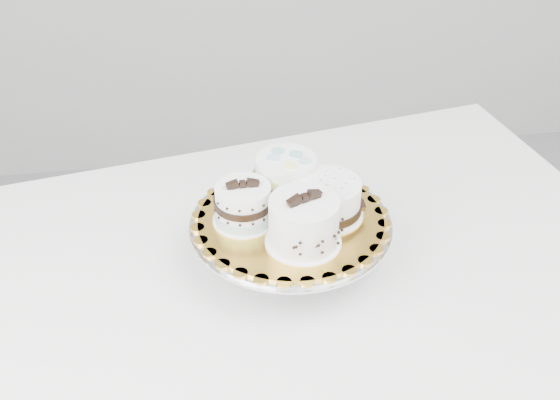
{
  "coord_description": "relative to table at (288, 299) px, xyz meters",
  "views": [
    {
      "loc": [
        -0.22,
        -0.71,
        1.54
      ],
      "look_at": [
        -0.09,
        0.21,
        0.88
      ],
      "focal_mm": 45.0,
      "sensor_mm": 36.0,
      "label": 1
    }
  ],
  "objects": [
    {
      "name": "cake_stand",
      "position": [
        0.01,
        0.02,
        0.13
      ],
      "size": [
        0.34,
        0.34,
        0.09
      ],
      "color": "gray",
      "rests_on": "table"
    },
    {
      "name": "cake_dots",
      "position": [
        0.01,
        0.08,
        0.21
      ],
      "size": [
        0.13,
        0.13,
        0.08
      ],
      "rotation": [
        0.0,
        0.0,
        -0.35
      ],
      "color": "white",
      "rests_on": "cake_board"
    },
    {
      "name": "cake_board",
      "position": [
        0.01,
        0.02,
        0.17
      ],
      "size": [
        0.36,
        0.36,
        0.0
      ],
      "primitive_type": "cylinder",
      "rotation": [
        0.0,
        0.0,
        0.17
      ],
      "color": "gold",
      "rests_on": "cake_stand"
    },
    {
      "name": "table",
      "position": [
        0.0,
        0.0,
        0.0
      ],
      "size": [
        1.39,
        1.05,
        0.75
      ],
      "rotation": [
        0.0,
        0.0,
        0.18
      ],
      "color": "white",
      "rests_on": "floor"
    },
    {
      "name": "cake_swirl",
      "position": [
        0.02,
        -0.05,
        0.21
      ],
      "size": [
        0.14,
        0.14,
        0.1
      ],
      "rotation": [
        0.0,
        0.0,
        0.39
      ],
      "color": "white",
      "rests_on": "cake_board"
    },
    {
      "name": "cake_banded",
      "position": [
        -0.07,
        0.02,
        0.2
      ],
      "size": [
        0.1,
        0.1,
        0.08
      ],
      "rotation": [
        0.0,
        0.0,
        0.04
      ],
      "color": "white",
      "rests_on": "cake_board"
    },
    {
      "name": "cake_ribbon",
      "position": [
        0.07,
        0.02,
        0.2
      ],
      "size": [
        0.13,
        0.12,
        0.07
      ],
      "rotation": [
        0.0,
        0.0,
        0.07
      ],
      "color": "white",
      "rests_on": "cake_board"
    }
  ]
}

